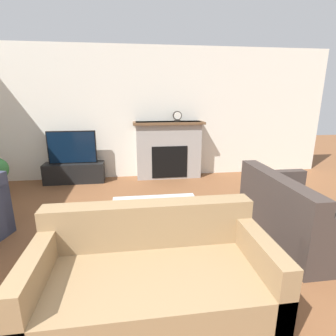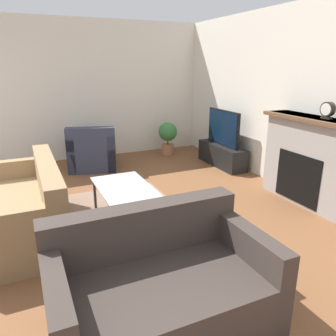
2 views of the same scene
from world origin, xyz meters
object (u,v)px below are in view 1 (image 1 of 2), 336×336
at_px(coffee_table, 156,207).
at_px(couch_loveseat, 298,216).
at_px(mantel_clock, 177,116).
at_px(tv, 72,147).
at_px(couch_sectional, 153,279).

bearing_deg(coffee_table, couch_loveseat, -9.11).
bearing_deg(mantel_clock, tv, -177.53).
xyz_separation_m(couch_sectional, couch_loveseat, (1.87, 0.89, 0.00)).
relative_size(coffee_table, mantel_clock, 5.02).
bearing_deg(tv, couch_sectional, -69.61).
relative_size(couch_sectional, coffee_table, 1.71).
relative_size(tv, couch_loveseat, 0.59).
relative_size(couch_sectional, mantel_clock, 8.57).
xyz_separation_m(tv, coffee_table, (1.45, -2.37, -0.34)).
relative_size(tv, coffee_table, 0.87).
distance_m(couch_sectional, mantel_clock, 3.86).
bearing_deg(tv, coffee_table, -58.50).
relative_size(tv, couch_sectional, 0.51).
bearing_deg(couch_loveseat, tv, 50.27).
distance_m(tv, couch_sectional, 3.80).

